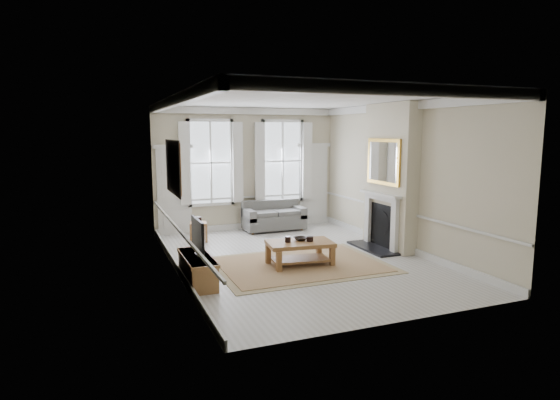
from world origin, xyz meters
name	(u,v)px	position (x,y,z in m)	size (l,w,h in m)	color
floor	(298,260)	(0.00, 0.00, 0.00)	(7.20, 7.20, 0.00)	#B7B5AD
ceiling	(299,99)	(0.00, 0.00, 3.40)	(7.20, 7.20, 0.00)	white
back_wall	(247,169)	(0.00, 3.60, 1.70)	(5.20, 5.20, 0.00)	beige
left_wall	(174,187)	(-2.60, 0.00, 1.70)	(7.20, 7.20, 0.00)	beige
right_wall	(402,177)	(2.60, 0.00, 1.70)	(7.20, 7.20, 0.00)	beige
window_left	(211,163)	(-1.05, 3.55, 1.90)	(1.26, 0.20, 2.20)	#B2BCC6
window_right	(282,161)	(1.05, 3.55, 1.90)	(1.26, 0.20, 2.20)	#B2BCC6
door_left	(174,192)	(-2.05, 3.56, 1.15)	(0.90, 0.08, 2.30)	silver
door_right	(313,185)	(2.05, 3.56, 1.15)	(0.90, 0.08, 2.30)	silver
painting	(173,167)	(-2.56, 0.30, 2.05)	(0.05, 1.66, 1.06)	#A2671B
chimney_breast	(390,177)	(2.43, 0.20, 1.70)	(0.35, 1.70, 3.38)	beige
hearth	(373,248)	(2.00, 0.20, 0.03)	(0.55, 1.50, 0.05)	black
fireplace	(381,218)	(2.20, 0.20, 0.73)	(0.21, 1.45, 1.33)	silver
mirror	(383,162)	(2.21, 0.20, 2.05)	(0.06, 1.26, 1.06)	gold
sofa	(273,218)	(0.60, 3.11, 0.35)	(1.68, 0.82, 0.82)	#565654
side_table	(198,227)	(-1.66, 2.44, 0.39)	(0.47, 0.47, 0.49)	brown
rug	(300,265)	(-0.14, -0.40, 0.01)	(3.50, 2.60, 0.02)	#A48154
coffee_table	(300,245)	(-0.14, -0.40, 0.42)	(1.42, 0.94, 0.50)	brown
ceramic_pot_a	(288,239)	(-0.39, -0.35, 0.56)	(0.12, 0.12, 0.12)	black
ceramic_pot_b	(310,239)	(0.06, -0.45, 0.55)	(0.14, 0.14, 0.10)	black
bowl	(300,239)	(-0.09, -0.30, 0.53)	(0.27, 0.27, 0.07)	black
tv_stand	(197,269)	(-2.34, -0.75, 0.25)	(0.45, 1.41, 0.50)	brown
tv	(198,235)	(-2.32, -0.75, 0.90)	(0.08, 0.90, 0.68)	black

